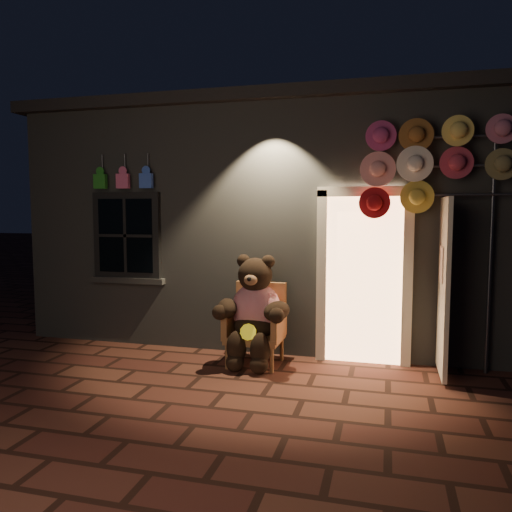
% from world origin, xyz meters
% --- Properties ---
extents(ground, '(60.00, 60.00, 0.00)m').
position_xyz_m(ground, '(0.00, 0.00, 0.00)').
color(ground, '#562D21').
rests_on(ground, ground).
extents(shop_building, '(7.30, 5.95, 3.51)m').
position_xyz_m(shop_building, '(0.00, 3.99, 1.74)').
color(shop_building, slate).
rests_on(shop_building, ground).
extents(wicker_armchair, '(0.70, 0.63, 0.99)m').
position_xyz_m(wicker_armchair, '(0.08, 1.09, 0.50)').
color(wicker_armchair, olive).
rests_on(wicker_armchair, ground).
extents(teddy_bear, '(0.99, 0.77, 1.36)m').
position_xyz_m(teddy_bear, '(0.07, 0.96, 0.68)').
color(teddy_bear, red).
rests_on(teddy_bear, ground).
extents(hat_rack, '(1.79, 0.22, 2.98)m').
position_xyz_m(hat_rack, '(2.10, 1.28, 2.45)').
color(hat_rack, '#59595E').
rests_on(hat_rack, ground).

